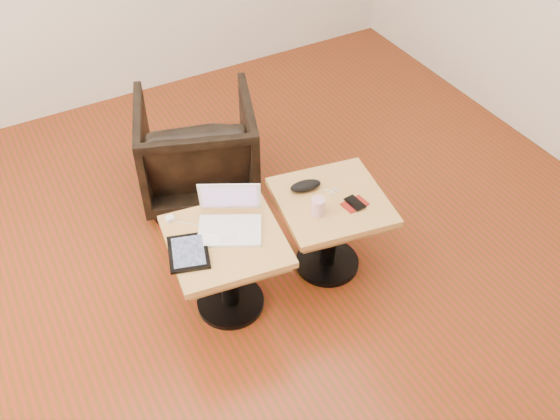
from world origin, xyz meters
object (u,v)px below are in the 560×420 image
side_table_right (330,216)px  laptop (230,219)px  striped_cup (318,206)px  side_table_left (227,256)px  armchair (197,148)px

side_table_right → laptop: size_ratio=1.60×
side_table_right → striped_cup: (-0.12, -0.05, 0.16)m
side_table_left → striped_cup: 0.50m
striped_cup → side_table_left: bearing=172.5°
side_table_right → laptop: (-0.53, 0.07, 0.16)m
side_table_right → laptop: 0.56m
side_table_left → laptop: 0.18m
laptop → striped_cup: size_ratio=4.26×
side_table_right → armchair: size_ratio=0.89×
side_table_left → laptop: size_ratio=1.56×
laptop → armchair: laptop is taller
side_table_left → side_table_right: size_ratio=0.98×
striped_cup → armchair: (-0.23, 0.98, -0.21)m
side_table_right → laptop: bearing=-178.2°
side_table_left → striped_cup: (0.47, -0.06, 0.16)m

